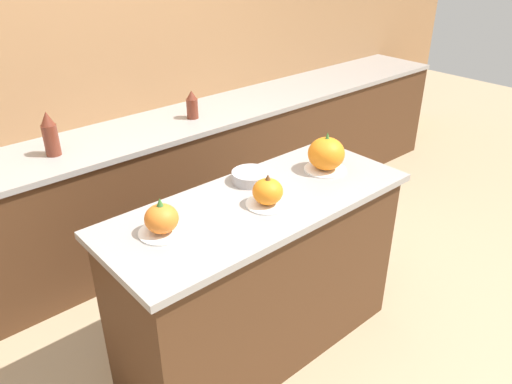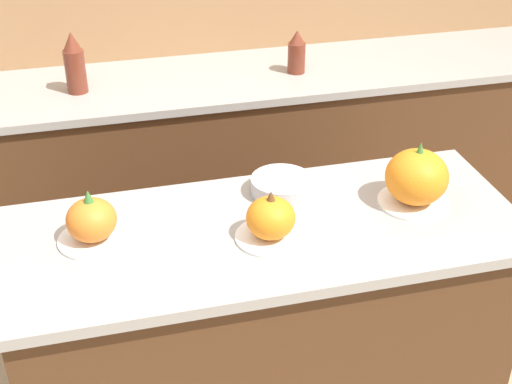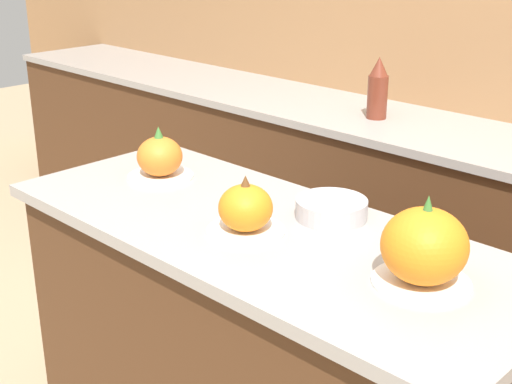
{
  "view_description": "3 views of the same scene",
  "coord_description": "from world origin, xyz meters",
  "px_view_note": "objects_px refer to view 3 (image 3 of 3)",
  "views": [
    {
      "loc": [
        -1.36,
        -1.52,
        2.05
      ],
      "look_at": [
        0.01,
        0.04,
        0.94
      ],
      "focal_mm": 35.0,
      "sensor_mm": 36.0,
      "label": 1
    },
    {
      "loc": [
        -0.45,
        -1.67,
        2.09
      ],
      "look_at": [
        -0.02,
        0.02,
        1.03
      ],
      "focal_mm": 50.0,
      "sensor_mm": 36.0,
      "label": 2
    },
    {
      "loc": [
        1.2,
        -1.24,
        1.67
      ],
      "look_at": [
        -0.02,
        0.0,
        1.0
      ],
      "focal_mm": 50.0,
      "sensor_mm": 36.0,
      "label": 3
    }
  ],
  "objects_px": {
    "mixing_bowl": "(331,209)",
    "pumpkin_cake_center": "(247,211)",
    "pumpkin_cake_right": "(424,248)",
    "pumpkin_cake_left": "(160,158)",
    "bottle_tall": "(378,89)"
  },
  "relations": [
    {
      "from": "mixing_bowl",
      "to": "pumpkin_cake_center",
      "type": "bearing_deg",
      "value": -112.32
    },
    {
      "from": "mixing_bowl",
      "to": "pumpkin_cake_right",
      "type": "bearing_deg",
      "value": -22.38
    },
    {
      "from": "pumpkin_cake_left",
      "to": "pumpkin_cake_right",
      "type": "distance_m",
      "value": 0.97
    },
    {
      "from": "pumpkin_cake_left",
      "to": "bottle_tall",
      "type": "height_order",
      "value": "bottle_tall"
    },
    {
      "from": "pumpkin_cake_center",
      "to": "mixing_bowl",
      "type": "height_order",
      "value": "pumpkin_cake_center"
    },
    {
      "from": "pumpkin_cake_right",
      "to": "bottle_tall",
      "type": "xyz_separation_m",
      "value": [
        -0.98,
        1.21,
        0.01
      ]
    },
    {
      "from": "pumpkin_cake_right",
      "to": "pumpkin_cake_left",
      "type": "bearing_deg",
      "value": 177.74
    },
    {
      "from": "bottle_tall",
      "to": "mixing_bowl",
      "type": "distance_m",
      "value": 1.21
    },
    {
      "from": "pumpkin_cake_left",
      "to": "pumpkin_cake_center",
      "type": "bearing_deg",
      "value": -12.75
    },
    {
      "from": "pumpkin_cake_left",
      "to": "bottle_tall",
      "type": "bearing_deg",
      "value": 90.28
    },
    {
      "from": "pumpkin_cake_left",
      "to": "bottle_tall",
      "type": "xyz_separation_m",
      "value": [
        -0.01,
        1.17,
        0.03
      ]
    },
    {
      "from": "pumpkin_cake_left",
      "to": "pumpkin_cake_right",
      "type": "relative_size",
      "value": 0.93
    },
    {
      "from": "pumpkin_cake_center",
      "to": "mixing_bowl",
      "type": "distance_m",
      "value": 0.25
    },
    {
      "from": "pumpkin_cake_center",
      "to": "pumpkin_cake_right",
      "type": "distance_m",
      "value": 0.48
    },
    {
      "from": "mixing_bowl",
      "to": "bottle_tall",
      "type": "bearing_deg",
      "value": 119.49
    }
  ]
}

